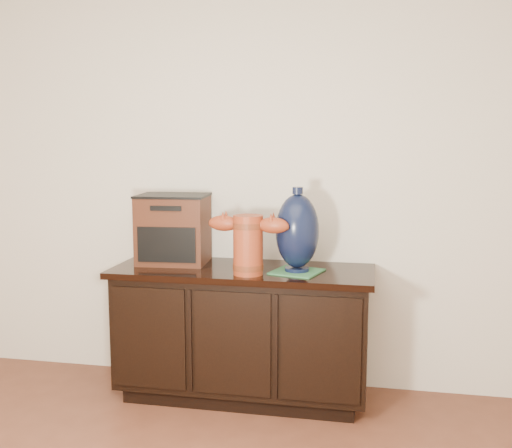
% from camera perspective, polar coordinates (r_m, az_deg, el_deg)
% --- Properties ---
extents(sideboard, '(1.46, 0.56, 0.75)m').
position_cam_1_polar(sideboard, '(3.47, -1.26, -10.19)').
color(sideboard, black).
rests_on(sideboard, ground).
extents(terracotta_vessel, '(0.45, 0.18, 0.32)m').
position_cam_1_polar(terracotta_vessel, '(3.18, -0.76, -1.65)').
color(terracotta_vessel, '#A03D1D').
rests_on(terracotta_vessel, sideboard).
extents(tv_radio, '(0.42, 0.35, 0.40)m').
position_cam_1_polar(tv_radio, '(3.52, -7.87, -0.46)').
color(tv_radio, '#431E10').
rests_on(tv_radio, sideboard).
extents(green_mat, '(0.30, 0.30, 0.01)m').
position_cam_1_polar(green_mat, '(3.27, 3.91, -4.54)').
color(green_mat, '#326F41').
rests_on(green_mat, sideboard).
extents(lamp_base, '(0.29, 0.29, 0.46)m').
position_cam_1_polar(lamp_base, '(3.23, 3.95, -0.71)').
color(lamp_base, black).
rests_on(lamp_base, green_mat).
extents(spray_can, '(0.06, 0.06, 0.18)m').
position_cam_1_polar(spray_can, '(3.41, 0.01, -2.58)').
color(spray_can, '#590F13').
rests_on(spray_can, sideboard).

